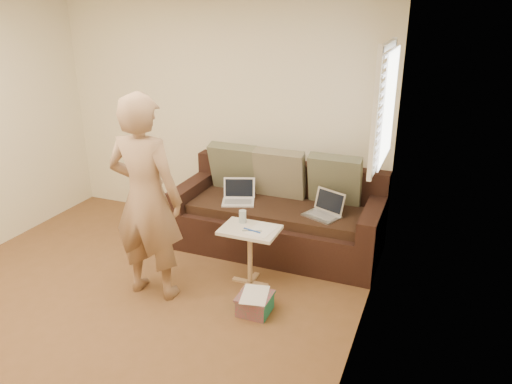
% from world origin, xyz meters
% --- Properties ---
extents(floor, '(4.50, 4.50, 0.00)m').
position_xyz_m(floor, '(0.00, 0.00, 0.00)').
color(floor, brown).
rests_on(floor, ground).
extents(wall_back, '(4.00, 0.00, 4.00)m').
position_xyz_m(wall_back, '(0.00, 2.25, 1.30)').
color(wall_back, '#F2E8BD').
rests_on(wall_back, ground).
extents(wall_right, '(0.00, 4.50, 4.50)m').
position_xyz_m(wall_right, '(2.00, 0.00, 1.30)').
color(wall_right, '#F2E8BD').
rests_on(wall_right, ground).
extents(window_blinds, '(0.12, 0.88, 1.08)m').
position_xyz_m(window_blinds, '(1.95, 1.50, 1.70)').
color(window_blinds, white).
rests_on(window_blinds, wall_right).
extents(sofa, '(2.20, 0.95, 0.85)m').
position_xyz_m(sofa, '(0.90, 1.77, 0.42)').
color(sofa, black).
rests_on(sofa, ground).
extents(pillow_left, '(0.55, 0.29, 0.57)m').
position_xyz_m(pillow_left, '(0.30, 2.00, 0.79)').
color(pillow_left, '#525841').
rests_on(pillow_left, sofa).
extents(pillow_mid, '(0.55, 0.27, 0.57)m').
position_xyz_m(pillow_mid, '(0.85, 1.97, 0.79)').
color(pillow_mid, '#6A684C').
rests_on(pillow_mid, sofa).
extents(pillow_right, '(0.55, 0.28, 0.57)m').
position_xyz_m(pillow_right, '(1.45, 2.01, 0.79)').
color(pillow_right, '#525841').
rests_on(pillow_right, sofa).
extents(laptop_silver, '(0.41, 0.36, 0.23)m').
position_xyz_m(laptop_silver, '(1.42, 1.63, 0.52)').
color(laptop_silver, '#B7BABC').
rests_on(laptop_silver, sofa).
extents(laptop_white, '(0.40, 0.35, 0.25)m').
position_xyz_m(laptop_white, '(0.50, 1.64, 0.52)').
color(laptop_white, white).
rests_on(laptop_white, sofa).
extents(person, '(0.70, 0.49, 1.88)m').
position_xyz_m(person, '(0.12, 0.52, 0.94)').
color(person, '#947150').
rests_on(person, ground).
extents(side_table, '(0.53, 0.37, 0.59)m').
position_xyz_m(side_table, '(0.90, 0.98, 0.29)').
color(side_table, silver).
rests_on(side_table, ground).
extents(drinking_glass, '(0.07, 0.07, 0.12)m').
position_xyz_m(drinking_glass, '(0.79, 1.08, 0.65)').
color(drinking_glass, silver).
rests_on(drinking_glass, side_table).
extents(scissors, '(0.19, 0.12, 0.02)m').
position_xyz_m(scissors, '(0.95, 0.93, 0.59)').
color(scissors, silver).
rests_on(scissors, side_table).
extents(paper_on_table, '(0.25, 0.33, 0.00)m').
position_xyz_m(paper_on_table, '(1.02, 0.99, 0.59)').
color(paper_on_table, white).
rests_on(paper_on_table, side_table).
extents(striped_box, '(0.29, 0.29, 0.18)m').
position_xyz_m(striped_box, '(1.12, 0.56, 0.09)').
color(striped_box, '#C91E3F').
rests_on(striped_box, ground).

